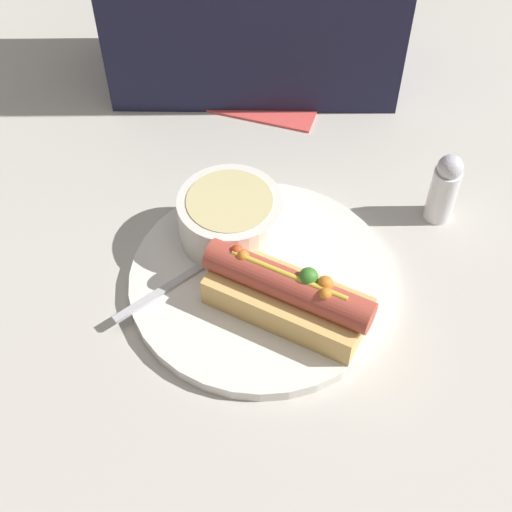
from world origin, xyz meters
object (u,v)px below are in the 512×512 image
at_px(hot_dog, 282,294).
at_px(salt_shaker, 439,188).
at_px(soup_bowl, 225,216).
at_px(spoon, 219,252).

height_order(hot_dog, salt_shaker, salt_shaker).
distance_m(hot_dog, salt_shaker, 0.20).
relative_size(soup_bowl, spoon, 0.71).
xyz_separation_m(hot_dog, salt_shaker, (0.16, 0.13, 0.00)).
distance_m(soup_bowl, salt_shaker, 0.22).
bearing_deg(spoon, soup_bowl, 36.45).
xyz_separation_m(soup_bowl, salt_shaker, (0.21, 0.04, 0.00)).
height_order(soup_bowl, salt_shaker, salt_shaker).
distance_m(spoon, salt_shaker, 0.23).
relative_size(spoon, salt_shaker, 1.75).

